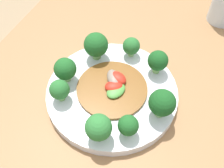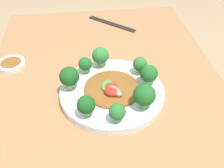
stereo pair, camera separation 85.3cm
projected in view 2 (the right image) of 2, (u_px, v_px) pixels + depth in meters
name	position (u px, v px, depth m)	size (l,w,h in m)	color
plate	(112.00, 93.00, 0.73)	(0.29, 0.29, 0.02)	silver
broccoli_east	(100.00, 56.00, 0.78)	(0.05, 0.05, 0.06)	#70A356
broccoli_northeast	(85.00, 64.00, 0.76)	(0.04, 0.04, 0.05)	#7AAD5B
broccoli_southwest	(144.00, 95.00, 0.65)	(0.06, 0.06, 0.07)	#70A356
broccoli_north	(69.00, 77.00, 0.70)	(0.05, 0.05, 0.07)	#89B76B
broccoli_southeast	(140.00, 65.00, 0.76)	(0.04, 0.04, 0.05)	#7AAD5B
broccoli_south	(149.00, 74.00, 0.72)	(0.05, 0.05, 0.06)	#89B76B
broccoli_west	(117.00, 112.00, 0.62)	(0.04, 0.04, 0.05)	#89B76B
broccoli_northwest	(86.00, 105.00, 0.63)	(0.05, 0.05, 0.06)	#7AAD5B
stirfry_center	(112.00, 89.00, 0.72)	(0.15, 0.15, 0.02)	brown
chopsticks	(112.00, 24.00, 1.06)	(0.16, 0.18, 0.01)	#2D2823
sauce_dish	(11.00, 64.00, 0.84)	(0.09, 0.09, 0.02)	silver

